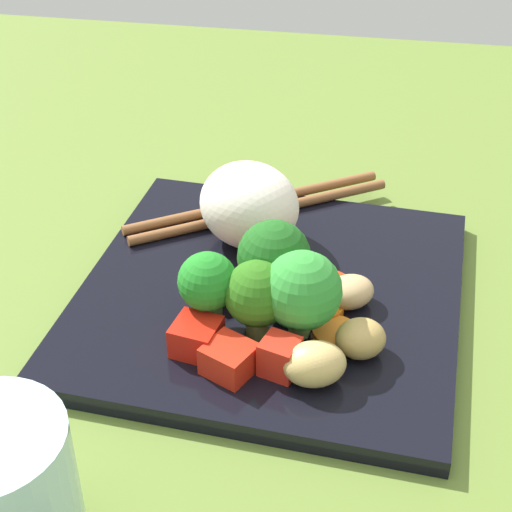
{
  "coord_description": "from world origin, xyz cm",
  "views": [
    {
      "loc": [
        7.08,
        -43.61,
        34.68
      ],
      "look_at": [
        -1.15,
        0.81,
        3.28
      ],
      "focal_mm": 56.36,
      "sensor_mm": 36.0,
      "label": 1
    }
  ],
  "objects": [
    {
      "name": "ground_plane",
      "position": [
        0.0,
        0.0,
        -1.0
      ],
      "size": [
        110.0,
        110.0,
        2.0
      ],
      "primitive_type": "cube",
      "color": "#5A742D"
    },
    {
      "name": "square_plate",
      "position": [
        0.0,
        0.0,
        0.64
      ],
      "size": [
        27.04,
        27.04,
        1.28
      ],
      "primitive_type": "cube",
      "rotation": [
        0.0,
        0.0,
        -0.06
      ],
      "color": "black",
      "rests_on": "ground_plane"
    },
    {
      "name": "rice_mound",
      "position": [
        -2.54,
        5.57,
        4.38
      ],
      "size": [
        10.22,
        10.0,
        6.21
      ],
      "primitive_type": "ellipsoid",
      "rotation": [
        0.0,
        0.0,
        2.53
      ],
      "color": "white",
      "rests_on": "square_plate"
    },
    {
      "name": "broccoli_floret_0",
      "position": [
        0.04,
        -4.86,
        4.35
      ],
      "size": [
        4.24,
        4.24,
        5.37
      ],
      "color": "#82B155",
      "rests_on": "square_plate"
    },
    {
      "name": "broccoli_floret_1",
      "position": [
        2.71,
        -4.53,
        4.77
      ],
      "size": [
        5.02,
        5.02,
        6.15
      ],
      "color": "#75AB55",
      "rests_on": "square_plate"
    },
    {
      "name": "broccoli_floret_2",
      "position": [
        0.51,
        -1.87,
        5.18
      ],
      "size": [
        4.79,
        4.79,
        6.45
      ],
      "color": "#62AA4A",
      "rests_on": "square_plate"
    },
    {
      "name": "broccoli_floret_3",
      "position": [
        -3.19,
        -4.71,
        4.62
      ],
      "size": [
        3.78,
        3.78,
        5.49
      ],
      "color": "#79B15B",
      "rests_on": "square_plate"
    },
    {
      "name": "carrot_slice_0",
      "position": [
        4.93,
        -4.27,
        1.55
      ],
      "size": [
        3.51,
        3.51,
        0.55
      ],
      "primitive_type": "cylinder",
      "rotation": [
        0.0,
        0.0,
        4.92
      ],
      "color": "orange",
      "rests_on": "square_plate"
    },
    {
      "name": "carrot_slice_1",
      "position": [
        -0.0,
        1.18,
        1.53
      ],
      "size": [
        3.04,
        3.04,
        0.5
      ],
      "primitive_type": "cylinder",
      "rotation": [
        0.0,
        0.0,
        4.41
      ],
      "color": "orange",
      "rests_on": "square_plate"
    },
    {
      "name": "carrot_slice_2",
      "position": [
        3.83,
        -1.99,
        1.64
      ],
      "size": [
        3.49,
        3.49,
        0.72
      ],
      "primitive_type": "cylinder",
      "rotation": [
        0.0,
        0.0,
        1.83
      ],
      "color": "orange",
      "rests_on": "square_plate"
    },
    {
      "name": "pepper_chunk_0",
      "position": [
        -3.36,
        -1.31,
        2.04
      ],
      "size": [
        3.45,
        3.48,
        1.52
      ],
      "primitive_type": "cube",
      "rotation": [
        0.0,
        0.0,
        5.43
      ],
      "color": "red",
      "rests_on": "square_plate"
    },
    {
      "name": "pepper_chunk_1",
      "position": [
        -1.02,
        -8.63,
        2.23
      ],
      "size": [
        3.67,
        3.61,
        1.91
      ],
      "primitive_type": "cube",
      "rotation": [
        0.0,
        0.0,
        5.85
      ],
      "color": "red",
      "rests_on": "square_plate"
    },
    {
      "name": "pepper_chunk_2",
      "position": [
        1.95,
        -8.09,
        2.44
      ],
      "size": [
        2.65,
        2.61,
        2.32
      ],
      "primitive_type": "cube",
      "rotation": [
        0.0,
        0.0,
        2.86
      ],
      "color": "red",
      "rests_on": "square_plate"
    },
    {
      "name": "pepper_chunk_3",
      "position": [
        -3.42,
        -7.12,
        2.31
      ],
      "size": [
        3.17,
        3.15,
        2.07
      ],
      "primitive_type": "cube",
      "rotation": [
        0.0,
        0.0,
        2.97
      ],
      "color": "red",
      "rests_on": "square_plate"
    },
    {
      "name": "pepper_chunk_4",
      "position": [
        3.54,
        0.33,
        1.89
      ],
      "size": [
        3.49,
        3.75,
        1.22
      ],
      "primitive_type": "cube",
      "rotation": [
        0.0,
        0.0,
        4.2
      ],
      "color": "red",
      "rests_on": "square_plate"
    },
    {
      "name": "chicken_piece_0",
      "position": [
        6.56,
        -5.6,
        2.47
      ],
      "size": [
        4.12,
        3.99,
        2.39
      ],
      "primitive_type": "ellipsoid",
      "rotation": [
        0.0,
        0.0,
        3.61
      ],
      "color": "tan",
      "rests_on": "square_plate"
    },
    {
      "name": "chicken_piece_2",
      "position": [
        5.48,
        -0.81,
        2.31
      ],
      "size": [
        4.42,
        4.31,
        2.07
      ],
      "primitive_type": "ellipsoid",
      "rotation": [
        0.0,
        0.0,
        0.66
      ],
      "color": "tan",
      "rests_on": "square_plate"
    },
    {
      "name": "chicken_piece_4",
      "position": [
        4.08,
        -8.56,
        2.62
      ],
      "size": [
        4.54,
        3.99,
        2.69
      ],
      "primitive_type": "ellipsoid",
      "rotation": [
        0.0,
        0.0,
        3.46
      ],
      "color": "tan",
      "rests_on": "square_plate"
    },
    {
      "name": "chopstick_pair",
      "position": [
        -2.61,
        9.88,
        1.67
      ],
      "size": [
        19.39,
        14.0,
        0.79
      ],
      "rotation": [
        0.0,
        0.0,
        3.73
      ],
      "color": "brown",
      "rests_on": "square_plate"
    }
  ]
}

